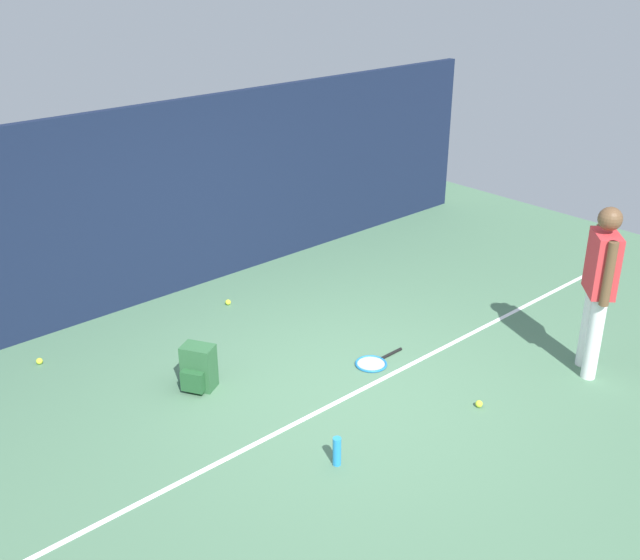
{
  "coord_description": "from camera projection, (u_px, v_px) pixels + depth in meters",
  "views": [
    {
      "loc": [
        -4.24,
        -4.34,
        3.87
      ],
      "look_at": [
        0.0,
        0.4,
        1.0
      ],
      "focal_mm": 42.09,
      "sensor_mm": 36.0,
      "label": 1
    }
  ],
  "objects": [
    {
      "name": "tennis_ball_near_player",
      "position": [
        479.0,
        404.0,
        6.82
      ],
      "size": [
        0.07,
        0.07,
        0.07
      ],
      "primitive_type": "sphere",
      "color": "#CCE033",
      "rests_on": "ground"
    },
    {
      "name": "water_bottle",
      "position": [
        337.0,
        451.0,
        6.04
      ],
      "size": [
        0.07,
        0.07,
        0.26
      ],
      "primitive_type": "cylinder",
      "color": "#268CD8",
      "rests_on": "ground"
    },
    {
      "name": "back_fence",
      "position": [
        171.0,
        200.0,
        8.69
      ],
      "size": [
        10.0,
        0.1,
        2.28
      ],
      "primitive_type": "cube",
      "color": "#141E38",
      "rests_on": "ground"
    },
    {
      "name": "ground_plane",
      "position": [
        348.0,
        389.0,
        7.12
      ],
      "size": [
        12.0,
        12.0,
        0.0
      ],
      "primitive_type": "plane",
      "color": "#4C7556"
    },
    {
      "name": "tennis_player",
      "position": [
        600.0,
        282.0,
        7.02
      ],
      "size": [
        0.44,
        0.43,
        1.7
      ],
      "rotation": [
        0.0,
        0.0,
        -2.39
      ],
      "color": "white",
      "rests_on": "ground"
    },
    {
      "name": "tennis_ball_by_fence",
      "position": [
        228.0,
        302.0,
        8.75
      ],
      "size": [
        0.07,
        0.07,
        0.07
      ],
      "primitive_type": "sphere",
      "color": "#CCE033",
      "rests_on": "ground"
    },
    {
      "name": "court_line",
      "position": [
        355.0,
        393.0,
        7.05
      ],
      "size": [
        9.0,
        0.05,
        0.0
      ],
      "primitive_type": "cube",
      "color": "white",
      "rests_on": "ground"
    },
    {
      "name": "tennis_ball_mid_court",
      "position": [
        39.0,
        361.0,
        7.52
      ],
      "size": [
        0.07,
        0.07,
        0.07
      ],
      "primitive_type": "sphere",
      "color": "#CCE033",
      "rests_on": "ground"
    },
    {
      "name": "tennis_racket",
      "position": [
        373.0,
        363.0,
        7.53
      ],
      "size": [
        0.61,
        0.33,
        0.03
      ],
      "rotation": [
        0.0,
        0.0,
        3.16
      ],
      "color": "black",
      "rests_on": "ground"
    },
    {
      "name": "backpack",
      "position": [
        198.0,
        368.0,
        7.05
      ],
      "size": [
        0.37,
        0.37,
        0.44
      ],
      "rotation": [
        0.0,
        0.0,
        5.23
      ],
      "color": "#2D6038",
      "rests_on": "ground"
    }
  ]
}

